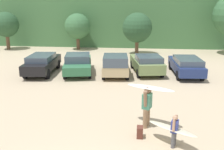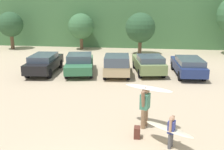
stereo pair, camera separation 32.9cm
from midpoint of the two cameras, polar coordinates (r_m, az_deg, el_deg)
hillside_ridge at (r=36.90m, az=5.22°, el=14.32°), size 108.00×12.00×8.94m
tree_far_right at (r=32.57m, az=-21.41°, el=10.43°), size 2.88×2.88×4.33m
tree_center_left at (r=30.35m, az=-6.61°, el=10.72°), size 2.95×2.95×4.17m
tree_ridge_back at (r=27.06m, az=6.69°, el=10.40°), size 3.08×3.08×4.33m
parked_car_black at (r=20.15m, az=-14.38°, el=2.70°), size 2.15×4.92×1.45m
parked_car_forest_green at (r=19.64m, az=-6.72°, el=2.71°), size 2.85×5.07×1.48m
parked_car_tan at (r=18.66m, az=1.62°, el=2.34°), size 2.20×4.10×1.62m
parked_car_olive_green at (r=19.65m, az=8.62°, el=2.62°), size 2.69×4.72×1.45m
parked_car_navy at (r=19.63m, az=17.06°, el=2.07°), size 2.11×4.81×1.38m
person_adult at (r=10.84m, az=8.21°, el=-6.65°), size 0.45×0.81×1.75m
person_child at (r=9.64m, az=14.05°, el=-11.78°), size 0.31×0.49×1.23m
surfboard_white at (r=10.71m, az=8.99°, el=-2.86°), size 2.13×1.35×0.08m
surfboard_cream at (r=9.78m, az=13.54°, el=-11.67°), size 1.91×1.60×0.16m
backpack_dropped at (r=10.26m, az=6.54°, el=-12.60°), size 0.24×0.34×0.45m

